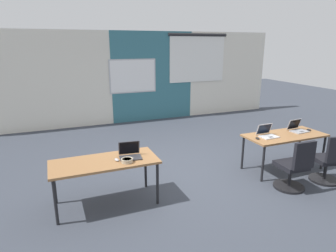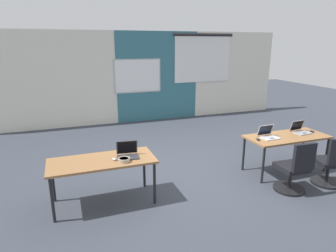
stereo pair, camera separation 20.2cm
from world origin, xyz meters
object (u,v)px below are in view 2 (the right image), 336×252
desk_near_left (102,164)px  mouse_near_right_end (312,131)px  chair_near_right_end (331,166)px  mouse_near_right_inner (258,139)px  mouse_near_left_inner (114,159)px  laptop_near_right_end (300,130)px  snack_bowl (124,160)px  desk_near_right (287,139)px  laptop_near_right_inner (268,135)px  chair_near_right_inner (294,171)px  laptop_near_left_inner (128,154)px

desk_near_left → mouse_near_right_end: mouse_near_right_end is taller
chair_near_right_end → mouse_near_right_inner: (-1.00, 0.75, 0.36)m
mouse_near_left_inner → mouse_near_right_end: bearing=1.3°
laptop_near_right_end → snack_bowl: 3.60m
laptop_near_right_end → snack_bowl: (-3.59, -0.27, -0.01)m
desk_near_right → mouse_near_left_inner: 3.33m
mouse_near_right_end → laptop_near_right_inner: bearing=179.4°
mouse_near_left_inner → laptop_near_right_inner: (2.92, 0.10, 0.03)m
laptop_near_right_end → mouse_near_right_inner: laptop_near_right_end is taller
chair_near_right_end → mouse_near_right_inner: 1.30m
mouse_near_right_end → snack_bowl: bearing=-176.9°
laptop_near_right_inner → snack_bowl: size_ratio=1.90×
snack_bowl → mouse_near_right_inner: bearing=3.6°
laptop_near_right_inner → snack_bowl: laptop_near_right_inner is taller
laptop_near_right_inner → chair_near_right_inner: laptop_near_right_inner is taller
chair_near_right_inner → snack_bowl: bearing=-9.0°
chair_near_right_end → chair_near_right_inner: same height
desk_near_right → chair_near_right_end: bearing=-67.7°
mouse_near_right_end → mouse_near_left_inner: bearing=-178.7°
mouse_near_left_inner → snack_bowl: 0.18m
laptop_near_right_inner → snack_bowl: (-2.79, -0.22, -0.01)m
chair_near_right_end → laptop_near_right_inner: size_ratio=2.72×
laptop_near_right_inner → laptop_near_right_end: bearing=1.9°
laptop_near_right_end → chair_near_right_end: 0.95m
mouse_near_left_inner → laptop_near_right_inner: laptop_near_right_inner is taller
mouse_near_left_inner → desk_near_right: bearing=1.2°
mouse_near_left_inner → chair_near_right_end: 3.73m
snack_bowl → desk_near_left: bearing=148.4°
mouse_near_right_end → chair_near_right_inner: (-1.10, -0.77, -0.36)m
mouse_near_right_inner → laptop_near_right_end: bearing=5.9°
laptop_near_left_inner → chair_near_right_inner: size_ratio=0.39×
mouse_near_right_inner → snack_bowl: snack_bowl is taller
laptop_near_left_inner → mouse_near_right_inner: (2.41, -0.03, -0.03)m
mouse_near_right_inner → chair_near_right_end: bearing=-36.7°
laptop_near_left_inner → chair_near_right_end: (3.42, -0.78, -0.39)m
snack_bowl → mouse_near_left_inner: bearing=137.1°
chair_near_right_inner → desk_near_right: bearing=-119.3°
mouse_near_left_inner → chair_near_right_end: (3.65, -0.71, -0.36)m
laptop_near_left_inner → mouse_near_right_inner: laptop_near_left_inner is taller
desk_near_left → laptop_near_right_end: bearing=1.2°
snack_bowl → laptop_near_right_inner: bearing=4.6°
desk_near_left → snack_bowl: size_ratio=9.01×
desk_near_left → chair_near_right_inner: 3.14m
desk_near_left → mouse_near_right_end: size_ratio=15.02×
mouse_near_left_inner → mouse_near_right_end: same height
chair_near_right_end → snack_bowl: chair_near_right_end is taller
chair_near_right_end → desk_near_right: bearing=-50.9°
desk_near_right → mouse_near_left_inner: mouse_near_left_inner is taller
mouse_near_left_inner → mouse_near_right_end: (3.97, 0.09, 0.00)m
snack_bowl → desk_near_right: bearing=3.3°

